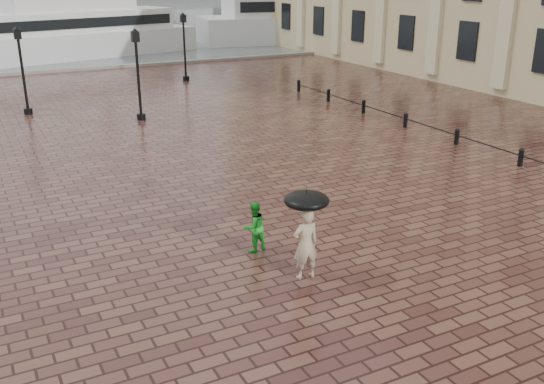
{
  "coord_description": "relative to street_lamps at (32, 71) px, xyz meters",
  "views": [
    {
      "loc": [
        -5.01,
        -16.14,
        7.24
      ],
      "look_at": [
        2.27,
        -2.04,
        1.4
      ],
      "focal_mm": 40.0,
      "sensor_mm": 36.0,
      "label": 1
    }
  ],
  "objects": [
    {
      "name": "ground",
      "position": [
        1.6,
        -17.6,
        -2.33
      ],
      "size": [
        300.0,
        300.0,
        0.0
      ],
      "primitive_type": "plane",
      "color": "#381D19",
      "rests_on": "ground"
    },
    {
      "name": "quay_edge",
      "position": [
        1.6,
        14.4,
        -2.33
      ],
      "size": [
        80.0,
        0.6,
        0.3
      ],
      "primitive_type": "cube",
      "color": "slate",
      "rests_on": "ground"
    },
    {
      "name": "bollard_row",
      "position": [
        15.6,
        -11.1,
        -1.93
      ],
      "size": [
        0.22,
        21.22,
        0.73
      ],
      "color": "black",
      "rests_on": "ground"
    },
    {
      "name": "street_lamps",
      "position": [
        0.0,
        0.0,
        0.0
      ],
      "size": [
        21.44,
        14.44,
        4.4
      ],
      "color": "black",
      "rests_on": "ground"
    },
    {
      "name": "adult_pedestrian",
      "position": [
        3.51,
        -22.14,
        -1.41
      ],
      "size": [
        0.7,
        0.49,
        1.83
      ],
      "primitive_type": "imported",
      "rotation": [
        0.0,
        0.0,
        3.06
      ],
      "color": "tan",
      "rests_on": "ground"
    },
    {
      "name": "child_pedestrian",
      "position": [
        3.06,
        -20.15,
        -1.62
      ],
      "size": [
        0.78,
        0.66,
        1.41
      ],
      "primitive_type": "imported",
      "rotation": [
        0.0,
        0.0,
        3.34
      ],
      "color": "green",
      "rests_on": "ground"
    },
    {
      "name": "ferry_near",
      "position": [
        5.97,
        22.21,
        -0.13
      ],
      "size": [
        22.88,
        10.68,
        7.3
      ],
      "rotation": [
        0.0,
        0.0,
        0.25
      ],
      "color": "silver",
      "rests_on": "ground"
    },
    {
      "name": "ferry_far",
      "position": [
        32.95,
        23.6,
        0.39
      ],
      "size": [
        28.27,
        11.11,
        9.04
      ],
      "rotation": [
        0.0,
        0.0,
        -0.17
      ],
      "color": "silver",
      "rests_on": "ground"
    },
    {
      "name": "umbrella",
      "position": [
        3.51,
        -22.14,
        -0.26
      ],
      "size": [
        1.1,
        1.1,
        1.18
      ],
      "color": "black",
      "rests_on": "ground"
    }
  ]
}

